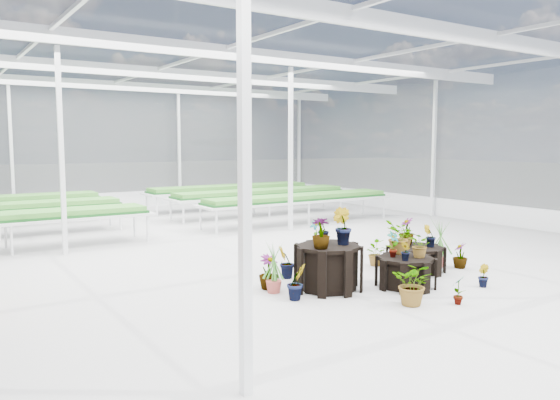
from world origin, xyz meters
TOP-DOWN VIEW (x-y plane):
  - ground_plane at (0.00, 0.00)m, footprint 24.00×24.00m
  - greenhouse_shell at (0.00, 0.00)m, footprint 18.00×24.00m
  - steel_frame at (0.00, 0.00)m, footprint 18.00×24.00m
  - nursery_benches at (0.00, 7.20)m, footprint 16.00×7.00m
  - plinth_tall at (0.04, -1.44)m, footprint 1.17×1.17m
  - plinth_mid at (1.24, -2.04)m, footprint 1.05×1.05m
  - plinth_low at (2.24, -1.34)m, footprint 1.13×1.13m
  - nursery_plants at (1.03, -1.54)m, footprint 4.41×3.21m

SIDE VIEW (x-z plane):
  - ground_plane at x=0.00m, z-range 0.00..0.00m
  - plinth_low at x=2.24m, z-range 0.00..0.48m
  - plinth_mid at x=1.24m, z-range 0.00..0.52m
  - plinth_tall at x=0.04m, z-range 0.00..0.76m
  - nursery_benches at x=0.00m, z-range 0.00..0.84m
  - nursery_plants at x=1.03m, z-range -0.16..1.21m
  - greenhouse_shell at x=0.00m, z-range 0.00..4.50m
  - steel_frame at x=0.00m, z-range 0.00..4.50m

